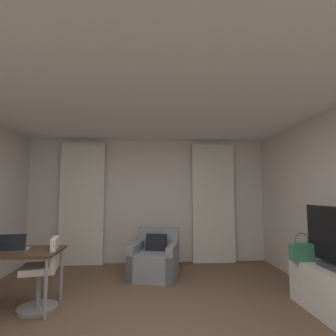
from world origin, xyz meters
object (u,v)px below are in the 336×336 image
object	(u,v)px
armchair	(155,260)
desk	(10,256)
handbag_primary	(302,251)
tv_flatscreen	(332,239)
desk_chair	(42,277)
laptop	(14,247)

from	to	relation	value
armchair	desk	distance (m)	2.25
desk	handbag_primary	bearing A→B (deg)	-1.10
desk	tv_flatscreen	distance (m)	3.99
tv_flatscreen	armchair	bearing A→B (deg)	141.49
desk_chair	tv_flatscreen	distance (m)	3.61
armchair	desk_chair	world-z (taller)	desk_chair
armchair	handbag_primary	distance (m)	2.35
desk	desk_chair	xyz separation A→B (m)	(0.41, 0.01, -0.27)
armchair	laptop	bearing A→B (deg)	-145.39
armchair	laptop	xyz separation A→B (m)	(-1.80, -1.24, 0.49)
armchair	desk_chair	xyz separation A→B (m)	(-1.45, -1.19, 0.11)
desk	desk_chair	bearing A→B (deg)	0.97
desk_chair	handbag_primary	size ratio (longest dim) A/B	2.39
laptop	handbag_primary	distance (m)	3.74
armchair	desk_chair	distance (m)	1.88
desk	laptop	bearing A→B (deg)	-34.89
armchair	tv_flatscreen	xyz separation A→B (m)	(2.09, -1.67, 0.62)
armchair	laptop	distance (m)	2.24
desk	handbag_primary	xyz separation A→B (m)	(3.80, -0.07, 0.01)
laptop	handbag_primary	bearing A→B (deg)	-0.44
desk	desk_chair	size ratio (longest dim) A/B	1.39
desk	desk_chair	distance (m)	0.49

